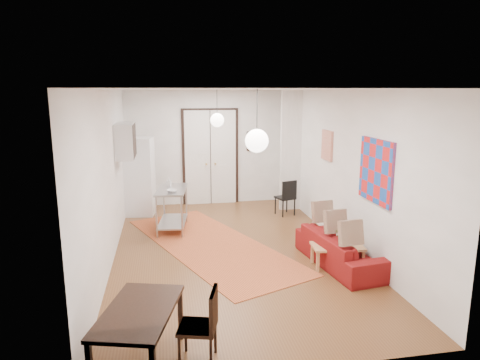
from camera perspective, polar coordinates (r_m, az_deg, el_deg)
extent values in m
plane|color=brown|center=(7.95, -1.03, -9.40)|extent=(7.00, 7.00, 0.00)
cube|color=silver|center=(7.41, -1.12, 11.99)|extent=(4.20, 7.00, 0.02)
cube|color=white|center=(10.97, -4.01, 4.32)|extent=(4.20, 0.02, 2.90)
cube|color=white|center=(4.24, 6.58, -7.92)|extent=(4.20, 0.02, 2.90)
cube|color=white|center=(7.51, -17.10, 0.34)|extent=(0.02, 7.00, 2.90)
cube|color=white|center=(8.14, 13.68, 1.39)|extent=(0.02, 7.00, 2.90)
cube|color=white|center=(10.96, -3.96, 2.99)|extent=(1.44, 0.06, 2.50)
cube|color=white|center=(10.42, 6.77, 3.86)|extent=(0.50, 0.10, 2.90)
cube|color=silver|center=(8.90, -15.02, 5.11)|extent=(0.35, 1.00, 0.70)
cube|color=red|center=(6.99, 17.68, 1.15)|extent=(0.05, 1.00, 1.00)
cube|color=beige|center=(8.81, 11.55, 4.56)|extent=(0.05, 0.50, 0.60)
cube|color=red|center=(11.11, 1.93, 5.21)|extent=(0.40, 0.03, 0.50)
cube|color=olive|center=(9.40, -15.72, 5.72)|extent=(0.03, 0.44, 0.54)
sphere|color=white|center=(9.41, -3.06, 7.98)|extent=(0.30, 0.30, 0.30)
cylinder|color=black|center=(9.39, -3.09, 10.42)|extent=(0.01, 0.01, 0.50)
sphere|color=white|center=(5.48, 2.25, 5.24)|extent=(0.30, 0.30, 0.30)
cylinder|color=black|center=(5.45, 2.29, 9.42)|extent=(0.01, 0.01, 0.50)
cube|color=#C15730|center=(8.26, -3.97, -8.55)|extent=(3.23, 4.75, 0.01)
imported|color=maroon|center=(7.44, 13.16, -8.97)|extent=(1.00, 1.98, 0.55)
cube|color=tan|center=(7.33, 12.88, -8.63)|extent=(0.88, 0.55, 0.04)
cube|color=tan|center=(7.10, 10.59, -10.81)|extent=(0.05, 0.05, 0.33)
cube|color=tan|center=(7.39, 16.08, -10.18)|extent=(0.05, 0.05, 0.33)
cube|color=tan|center=(7.43, 9.56, -9.75)|extent=(0.05, 0.05, 0.33)
cube|color=tan|center=(7.70, 14.85, -9.20)|extent=(0.05, 0.05, 0.33)
imported|color=#33602B|center=(7.30, 13.68, -7.08)|extent=(0.36, 0.32, 0.36)
cube|color=#A7A9AC|center=(8.98, -9.10, -1.27)|extent=(0.73, 1.22, 0.04)
cube|color=#A7A9AC|center=(9.16, -8.96, -5.49)|extent=(0.69, 1.18, 0.03)
cylinder|color=#A7A9AC|center=(8.58, -10.58, -4.95)|extent=(0.04, 0.04, 0.87)
cylinder|color=#A7A9AC|center=(8.58, -7.25, -4.83)|extent=(0.04, 0.04, 0.87)
cylinder|color=#A7A9AC|center=(9.61, -10.57, -3.13)|extent=(0.04, 0.04, 0.87)
cylinder|color=#A7A9AC|center=(9.62, -7.61, -3.02)|extent=(0.04, 0.04, 0.87)
imported|color=silver|center=(8.68, -9.06, -1.43)|extent=(0.27, 0.27, 0.05)
imported|color=#54A0B6|center=(9.20, -9.47, -0.26)|extent=(0.11, 0.11, 0.18)
cube|color=white|center=(10.28, -13.24, 0.46)|extent=(0.73, 0.73, 1.82)
cube|color=black|center=(4.74, -13.32, -16.66)|extent=(0.98, 1.34, 0.04)
cube|color=black|center=(5.41, -16.17, -17.02)|extent=(0.06, 0.06, 0.62)
cube|color=black|center=(5.38, -9.51, -16.89)|extent=(0.06, 0.06, 0.62)
cube|color=#361D11|center=(4.86, -5.69, -18.97)|extent=(0.48, 0.47, 0.04)
cube|color=#361D11|center=(4.90, -5.92, -15.65)|extent=(0.14, 0.37, 0.41)
cylinder|color=#361D11|center=(4.82, -7.49, -22.11)|extent=(0.03, 0.03, 0.39)
cylinder|color=#361D11|center=(4.83, -3.44, -21.87)|extent=(0.03, 0.03, 0.39)
cylinder|color=#361D11|center=(5.10, -7.70, -20.02)|extent=(0.03, 0.03, 0.39)
cylinder|color=#361D11|center=(5.11, -3.92, -19.81)|extent=(0.03, 0.03, 0.39)
cube|color=#361D11|center=(4.86, -5.69, -18.97)|extent=(0.48, 0.47, 0.04)
cube|color=#361D11|center=(4.90, -5.92, -15.65)|extent=(0.14, 0.37, 0.41)
cylinder|color=#361D11|center=(4.82, -7.49, -22.11)|extent=(0.03, 0.03, 0.39)
cylinder|color=#361D11|center=(4.83, -3.44, -21.87)|extent=(0.03, 0.03, 0.39)
cylinder|color=#361D11|center=(5.10, -7.70, -20.02)|extent=(0.03, 0.03, 0.39)
cylinder|color=#361D11|center=(5.11, -3.92, -19.81)|extent=(0.03, 0.03, 0.39)
cube|color=black|center=(10.11, 6.03, -2.36)|extent=(0.48, 0.48, 0.04)
cube|color=black|center=(10.22, 5.79, -0.90)|extent=(0.38, 0.15, 0.41)
cylinder|color=black|center=(9.97, 5.37, -3.78)|extent=(0.03, 0.03, 0.41)
cylinder|color=black|center=(10.06, 7.16, -3.68)|extent=(0.03, 0.03, 0.41)
cylinder|color=black|center=(10.27, 4.88, -3.30)|extent=(0.03, 0.03, 0.41)
cylinder|color=black|center=(10.36, 6.62, -3.21)|extent=(0.03, 0.03, 0.41)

